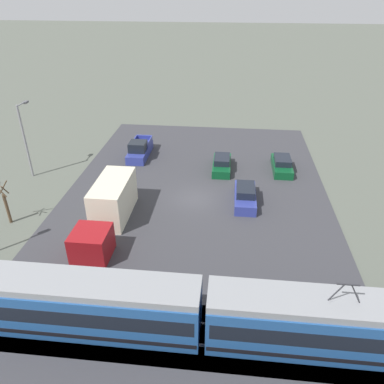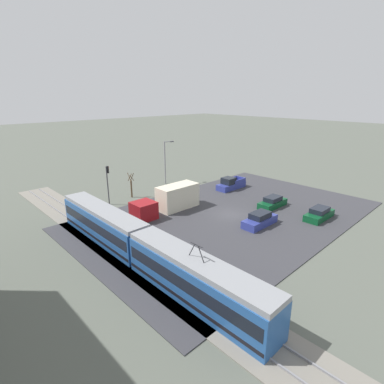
% 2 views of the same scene
% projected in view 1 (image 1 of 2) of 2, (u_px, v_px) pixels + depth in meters
% --- Properties ---
extents(ground_plane, '(320.00, 320.00, 0.00)m').
position_uv_depth(ground_plane, '(195.00, 199.00, 33.57)').
color(ground_plane, '#565B51').
extents(road_surface, '(23.85, 37.48, 0.08)m').
position_uv_depth(road_surface, '(195.00, 199.00, 33.55)').
color(road_surface, '#38383D').
rests_on(road_surface, ground).
extents(rail_bed, '(56.77, 4.40, 0.22)m').
position_uv_depth(rail_bed, '(169.00, 333.00, 20.84)').
color(rail_bed, gray).
rests_on(rail_bed, ground).
extents(light_rail_tram, '(27.17, 2.57, 4.47)m').
position_uv_depth(light_rail_tram, '(204.00, 314.00, 19.84)').
color(light_rail_tram, '#235193').
rests_on(light_rail_tram, ground).
extents(box_truck, '(2.56, 9.57, 3.13)m').
position_uv_depth(box_truck, '(109.00, 208.00, 29.41)').
color(box_truck, maroon).
rests_on(box_truck, ground).
extents(pickup_truck, '(1.94, 5.27, 1.94)m').
position_uv_depth(pickup_truck, '(140.00, 150.00, 41.19)').
color(pickup_truck, navy).
rests_on(pickup_truck, ground).
extents(sedan_car_0, '(1.79, 4.63, 1.44)m').
position_uv_depth(sedan_car_0, '(222.00, 164.00, 38.39)').
color(sedan_car_0, '#0C4723').
rests_on(sedan_car_0, ground).
extents(sedan_car_1, '(1.82, 4.77, 1.57)m').
position_uv_depth(sedan_car_1, '(245.00, 196.00, 32.66)').
color(sedan_car_1, navy).
rests_on(sedan_car_1, ground).
extents(sedan_car_2, '(1.86, 4.69, 1.41)m').
position_uv_depth(sedan_car_2, '(282.00, 165.00, 38.31)').
color(sedan_car_2, '#0C4723').
rests_on(sedan_car_2, ground).
extents(street_tree, '(0.90, 0.75, 3.73)m').
position_uv_depth(street_tree, '(6.00, 204.00, 29.56)').
color(street_tree, brown).
rests_on(street_tree, ground).
extents(street_lamp_near_crossing, '(0.36, 1.95, 7.23)m').
position_uv_depth(street_lamp_near_crossing, '(25.00, 135.00, 35.70)').
color(street_lamp_near_crossing, gray).
rests_on(street_lamp_near_crossing, ground).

